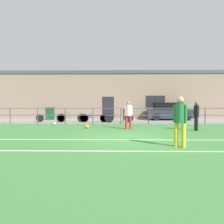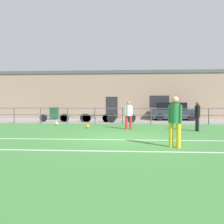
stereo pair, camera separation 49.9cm
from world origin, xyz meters
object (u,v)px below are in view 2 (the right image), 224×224
bicycle_parked_0 (53,118)px  bicycle_parked_4 (97,118)px  parked_car_red (173,112)px  bicycle_parked_3 (121,118)px  trash_bin_0 (54,113)px  bicycle_parked_1 (96,118)px  player_striker (129,113)px  spectator_child (127,113)px  player_goalkeeper (197,114)px  bicycle_parked_2 (74,118)px  player_winger (175,119)px  soccer_ball_spare (88,126)px  soccer_ball_match (57,123)px

bicycle_parked_0 → bicycle_parked_4: bicycle_parked_0 is taller
parked_car_red → bicycle_parked_3: bearing=-148.9°
trash_bin_0 → bicycle_parked_1: bearing=-29.3°
bicycle_parked_1 → bicycle_parked_4: (0.03, 0.00, -0.01)m
player_striker → bicycle_parked_4: (-2.40, 4.16, -0.58)m
spectator_child → bicycle_parked_4: spectator_child is taller
player_goalkeeper → trash_bin_0: size_ratio=1.46×
bicycle_parked_1 → parked_car_red: bearing=20.5°
bicycle_parked_2 → player_winger: bearing=-58.0°
parked_car_red → bicycle_parked_0: bearing=-166.3°
bicycle_parked_2 → parked_car_red: bearing=16.4°
bicycle_parked_4 → player_winger: bearing=-66.8°
soccer_ball_spare → trash_bin_0: bearing=123.9°
bicycle_parked_4 → trash_bin_0: trash_bin_0 is taller
player_winger → spectator_child: player_winger is taller
bicycle_parked_3 → soccer_ball_spare: bearing=-118.7°
soccer_ball_spare → spectator_child: spectator_child is taller
bicycle_parked_0 → trash_bin_0: 2.45m
bicycle_parked_3 → bicycle_parked_4: (-1.91, 0.29, -0.04)m
spectator_child → bicycle_parked_4: bearing=18.6°
player_goalkeeper → bicycle_parked_2: 9.15m
trash_bin_0 → player_winger: bearing=-54.7°
spectator_child → parked_car_red: size_ratio=0.30×
bicycle_parked_3 → bicycle_parked_0: bearing=176.9°
bicycle_parked_0 → bicycle_parked_1: 3.42m
bicycle_parked_0 → soccer_ball_spare: bearing=-48.3°
parked_car_red → bicycle_parked_0: 10.12m
spectator_child → soccer_ball_spare: bearing=59.3°
bicycle_parked_1 → bicycle_parked_4: bicycle_parked_1 is taller
bicycle_parked_0 → trash_bin_0: trash_bin_0 is taller
bicycle_parked_0 → bicycle_parked_2: (1.69, 0.00, 0.01)m
player_winger → bicycle_parked_2: size_ratio=0.80×
player_goalkeeper → soccer_ball_match: size_ratio=7.10×
soccer_ball_match → bicycle_parked_1: 3.21m
player_winger → bicycle_parked_0: bearing=-17.5°
bicycle_parked_1 → player_winger: bearing=-66.7°
parked_car_red → bicycle_parked_0: (-9.83, -2.40, -0.41)m
player_winger → bicycle_parked_2: player_winger is taller
player_goalkeeper → player_striker: player_striker is taller
player_winger → bicycle_parked_0: player_winger is taller
bicycle_parked_4 → parked_car_red: bearing=20.6°
player_goalkeeper → soccer_ball_match: bearing=-102.0°
bicycle_parked_3 → bicycle_parked_4: bicycle_parked_3 is taller
bicycle_parked_3 → trash_bin_0: (-6.09, 2.62, 0.19)m
player_goalkeeper → bicycle_parked_4: size_ratio=0.76×
soccer_ball_spare → bicycle_parked_3: 4.05m
bicycle_parked_2 → bicycle_parked_4: size_ratio=1.03×
soccer_ball_spare → trash_bin_0: size_ratio=0.21×
soccer_ball_spare → soccer_ball_match: bearing=143.8°
bicycle_parked_1 → trash_bin_0: size_ratio=2.02×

